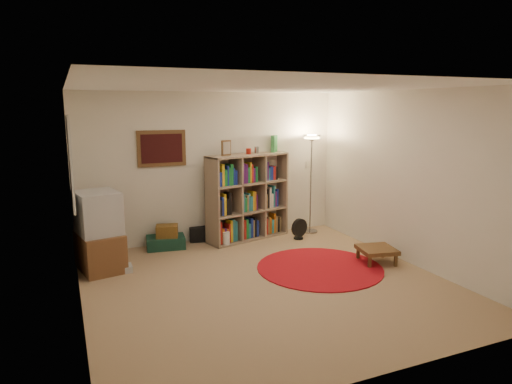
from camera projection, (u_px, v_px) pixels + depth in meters
room at (262, 188)px, 5.71m from camera, size 4.54×4.54×2.54m
bookshelf at (246, 198)px, 7.80m from camera, size 1.53×0.78×1.77m
floor_lamp at (312, 152)px, 8.07m from camera, size 0.36×0.36×1.77m
floor_fan at (299, 229)px, 7.87m from camera, size 0.32×0.21×0.36m
tv_stand at (99, 232)px, 6.34m from camera, size 0.67×0.86×1.12m
dvd_box at (122, 269)px, 6.33m from camera, size 0.27×0.23×0.09m
suitcase at (166, 242)px, 7.38m from camera, size 0.65×0.47×0.19m
wicker_basket at (167, 231)px, 7.32m from camera, size 0.39×0.33×0.20m
duffel_bag at (200, 233)px, 7.81m from camera, size 0.40×0.35×0.24m
paper_towel at (226, 239)px, 7.47m from camera, size 0.13×0.13×0.24m
red_rug at (320, 268)px, 6.48m from camera, size 1.78×1.78×0.02m
side_table at (377, 250)px, 6.68m from camera, size 0.59×0.59×0.23m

